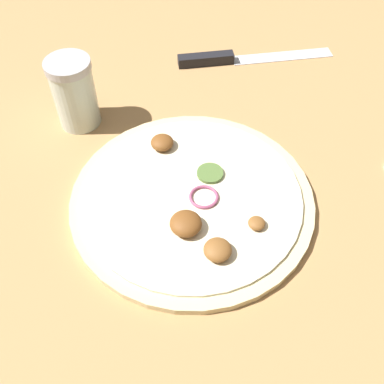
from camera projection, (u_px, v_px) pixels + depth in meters
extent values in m
plane|color=tan|center=(192.00, 202.00, 0.60)|extent=(3.00, 3.00, 0.00)
cylinder|color=beige|center=(192.00, 199.00, 0.60)|extent=(0.32, 0.32, 0.01)
cylinder|color=#EFE5C1|center=(192.00, 196.00, 0.59)|extent=(0.29, 0.29, 0.00)
ellipsoid|color=brown|center=(218.00, 250.00, 0.53)|extent=(0.03, 0.03, 0.02)
cylinder|color=#567538|center=(210.00, 173.00, 0.61)|extent=(0.04, 0.04, 0.00)
ellipsoid|color=brown|center=(162.00, 142.00, 0.64)|extent=(0.03, 0.03, 0.02)
ellipsoid|color=brown|center=(257.00, 223.00, 0.56)|extent=(0.02, 0.02, 0.01)
ellipsoid|color=brown|center=(186.00, 223.00, 0.55)|extent=(0.04, 0.04, 0.02)
torus|color=#A34C70|center=(203.00, 199.00, 0.58)|extent=(0.04, 0.04, 0.00)
cube|color=silver|center=(282.00, 56.00, 0.82)|extent=(0.11, 0.18, 0.00)
cube|color=black|center=(206.00, 59.00, 0.80)|extent=(0.06, 0.10, 0.02)
cylinder|color=silver|center=(75.00, 96.00, 0.67)|extent=(0.06, 0.06, 0.10)
cylinder|color=#B2B2B7|center=(67.00, 65.00, 0.63)|extent=(0.07, 0.07, 0.01)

